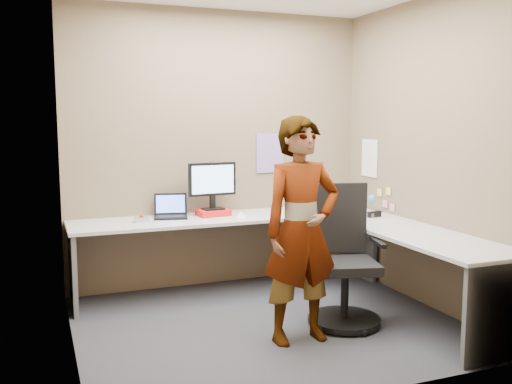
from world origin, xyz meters
name	(u,v)px	position (x,y,z in m)	size (l,w,h in m)	color
ground	(268,324)	(0.00, 0.00, 0.00)	(3.00, 3.00, 0.00)	#2A2A30
wall_back	(219,149)	(0.00, 1.30, 1.35)	(3.00, 3.00, 0.00)	brown
wall_right	(427,153)	(1.50, 0.00, 1.35)	(2.70, 2.70, 0.00)	brown
wall_left	(67,163)	(-1.50, 0.00, 1.35)	(2.70, 2.70, 0.00)	brown
desk	(297,239)	(0.44, 0.39, 0.59)	(2.98, 2.58, 0.73)	#ABABAB
paper_ream	(213,213)	(-0.14, 1.06, 0.76)	(0.29, 0.22, 0.06)	red
monitor	(212,182)	(-0.14, 1.07, 1.05)	(0.47, 0.15, 0.45)	black
laptop	(171,211)	(-0.53, 1.12, 0.79)	(0.35, 0.31, 0.22)	black
trackball_mouse	(141,219)	(-0.84, 0.96, 0.76)	(0.12, 0.08, 0.07)	#B7B7BC
origami	(241,214)	(0.08, 0.86, 0.76)	(0.10, 0.10, 0.06)	white
stapler	(374,214)	(1.26, 0.43, 0.76)	(0.15, 0.04, 0.06)	black
flower	(372,202)	(1.22, 0.41, 0.87)	(0.07, 0.07, 0.22)	brown
calendar_purple	(270,153)	(0.55, 1.29, 1.30)	(0.30, 0.01, 0.40)	#846BB7
calendar_white	(370,158)	(1.49, 0.90, 1.25)	(0.01, 0.28, 0.38)	white
sticky_note_a	(388,191)	(1.49, 0.55, 0.95)	(0.01, 0.07, 0.07)	#F2E059
sticky_note_b	(385,204)	(1.49, 0.60, 0.82)	(0.01, 0.07, 0.07)	pink
sticky_note_c	(392,208)	(1.49, 0.48, 0.80)	(0.01, 0.07, 0.07)	pink
sticky_note_d	(380,192)	(1.49, 0.70, 0.92)	(0.01, 0.07, 0.07)	#F2E059
office_chair	(343,268)	(0.58, -0.17, 0.45)	(0.63, 0.60, 1.11)	black
person	(301,230)	(0.10, -0.39, 0.84)	(0.61, 0.40, 1.67)	#999399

